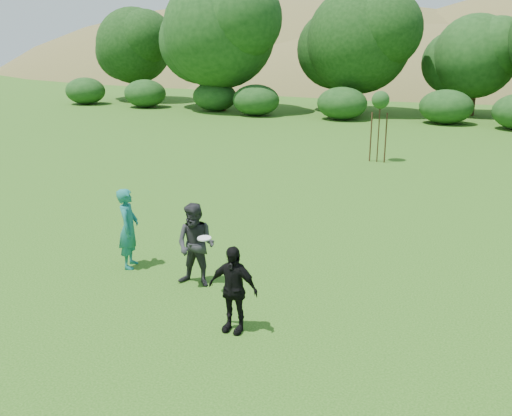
{
  "coord_description": "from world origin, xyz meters",
  "views": [
    {
      "loc": [
        4.98,
        -8.57,
        4.89
      ],
      "look_at": [
        0.0,
        3.0,
        1.1
      ],
      "focal_mm": 40.0,
      "sensor_mm": 36.0,
      "label": 1
    }
  ],
  "objects_px": {
    "player_black": "(233,289)",
    "sapling": "(380,102)",
    "player_grey": "(196,245)",
    "player_teal": "(129,228)"
  },
  "relations": [
    {
      "from": "player_black",
      "to": "sapling",
      "type": "distance_m",
      "value": 15.0
    },
    {
      "from": "player_grey",
      "to": "sapling",
      "type": "bearing_deg",
      "value": 82.88
    },
    {
      "from": "player_grey",
      "to": "player_black",
      "type": "bearing_deg",
      "value": -46.69
    },
    {
      "from": "player_teal",
      "to": "sapling",
      "type": "relative_size",
      "value": 0.63
    },
    {
      "from": "player_black",
      "to": "sapling",
      "type": "relative_size",
      "value": 0.55
    },
    {
      "from": "sapling",
      "to": "player_black",
      "type": "bearing_deg",
      "value": -87.63
    },
    {
      "from": "player_grey",
      "to": "sapling",
      "type": "xyz_separation_m",
      "value": [
        0.89,
        13.48,
        1.55
      ]
    },
    {
      "from": "player_grey",
      "to": "player_teal",
      "type": "bearing_deg",
      "value": 167.97
    },
    {
      "from": "player_teal",
      "to": "sapling",
      "type": "distance_m",
      "value": 13.56
    },
    {
      "from": "player_grey",
      "to": "sapling",
      "type": "distance_m",
      "value": 13.6
    }
  ]
}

